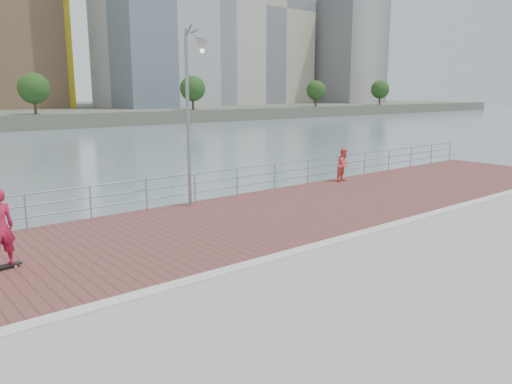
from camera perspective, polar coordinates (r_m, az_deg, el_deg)
water at (r=14.29m, az=5.24°, el=-14.35°), size 400.00×400.00×0.00m
seawall at (r=11.25m, az=24.32°, el=-17.23°), size 40.00×24.00×2.00m
brick_lane at (r=16.19m, az=-3.59°, el=-3.60°), size 40.00×6.80×0.02m
curb at (r=13.54m, az=5.40°, el=-6.59°), size 40.00×0.40×0.06m
guardrail at (r=18.84m, az=-9.67°, el=0.53°), size 39.06×0.06×1.13m
street_lamp at (r=17.94m, az=-7.11°, el=11.98°), size 0.45×1.31×6.19m
skateboard at (r=13.50m, az=-26.93°, el=-7.60°), size 0.82×0.28×0.09m
bystander at (r=23.87m, az=10.00°, el=3.07°), size 0.85×0.72×1.55m
shoreline_trees at (r=94.40m, az=-15.36°, el=11.19°), size 169.54×5.02×6.69m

